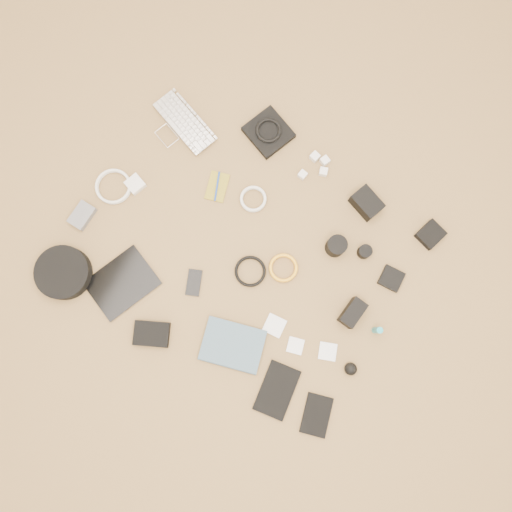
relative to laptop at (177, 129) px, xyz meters
The scene contains 34 objects.
room_shell 1.37m from the laptop, 34.05° to the right, with size 4.04×4.04×2.58m.
laptop is the anchor object (origin of this frame).
headphone_pouch 0.38m from the laptop, 26.12° to the left, with size 0.17×0.16×0.03m, color black.
headphones 0.38m from the laptop, 26.12° to the left, with size 0.11×0.11×0.01m, color black.
charger_a 0.59m from the laptop, 16.63° to the left, with size 0.03×0.03×0.03m, color silver.
charger_b 0.64m from the laptop, 11.63° to the left, with size 0.03×0.03×0.03m, color silver.
charger_c 0.63m from the laptop, 15.92° to the left, with size 0.03×0.03×0.03m, color silver.
charger_d 0.56m from the laptop, ahead, with size 0.03×0.03×0.03m, color silver.
dslr_camera 0.85m from the laptop, ahead, with size 0.12×0.08×0.07m, color black.
lens_pouch 1.13m from the laptop, ahead, with size 0.09×0.10×0.03m, color black.
notebook_olive 0.30m from the laptop, 26.82° to the right, with size 0.08×0.12×0.01m, color olive.
pen_blue 0.30m from the laptop, 26.82° to the right, with size 0.01×0.01×0.12m, color #1437A4.
cable_white_a 0.44m from the laptop, 14.74° to the right, with size 0.11×0.11×0.01m, color silver.
lens_a 0.82m from the laptop, ahead, with size 0.08×0.08×0.09m, color black.
lens_b 0.93m from the laptop, ahead, with size 0.05×0.05×0.05m, color black.
card_reader 1.08m from the laptop, ahead, with size 0.08×0.08×0.02m, color black.
power_brick 0.29m from the laptop, 95.82° to the right, with size 0.07×0.07×0.03m, color silver.
cable_white_b 0.36m from the laptop, 106.81° to the right, with size 0.15×0.15×0.01m, color silver.
cable_black 0.68m from the laptop, 34.11° to the right, with size 0.13×0.13×0.01m, color black.
cable_yellow 0.74m from the laptop, 24.36° to the right, with size 0.12×0.12×0.01m, color gold.
flash 1.05m from the laptop, 18.53° to the right, with size 0.06×0.11×0.08m, color black.
lens_cleaner 1.16m from the laptop, 17.35° to the right, with size 0.03×0.03×0.09m, color teal.
battery_charger 0.53m from the laptop, 106.54° to the right, with size 0.07×0.11×0.03m, color #5D5D63.
tablet 0.68m from the laptop, 78.82° to the right, with size 0.20×0.26×0.01m, color black.
phone 0.65m from the laptop, 54.02° to the right, with size 0.06×0.11×0.01m, color black.
filter_case_left 0.91m from the laptop, 34.87° to the right, with size 0.08×0.08×0.01m, color silver.
filter_case_mid 1.02m from the laptop, 32.70° to the right, with size 0.06×0.06×0.01m, color silver.
filter_case_right 1.11m from the laptop, 27.46° to the right, with size 0.07×0.07×0.01m, color silver.
air_blower 1.21m from the laptop, 25.82° to the right, with size 0.05×0.05×0.05m, color black.
headphone_case 0.75m from the laptop, 96.69° to the right, with size 0.22×0.22×0.06m, color black.
drive_case 0.86m from the laptop, 66.52° to the right, with size 0.14×0.10×0.03m, color black.
paperback 1.00m from the laptop, 48.72° to the right, with size 0.18×0.24×0.02m, color #3E576A.
notebook_black_a 1.15m from the laptop, 40.03° to the right, with size 0.13×0.20×0.01m, color black.
notebook_black_b 1.29m from the laptop, 35.22° to the right, with size 0.10×0.15×0.01m, color black.
Camera 1 is at (0.20, -0.24, 2.00)m, focal length 35.00 mm.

